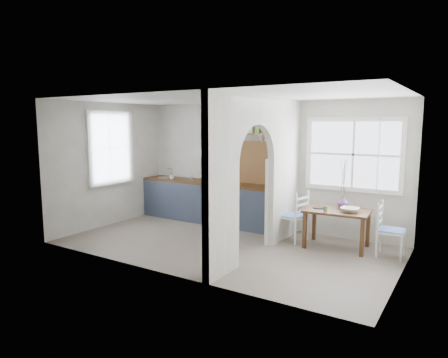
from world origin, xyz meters
The scene contains 26 objects.
floor centered at (0.00, 0.00, 0.00)m, with size 5.80×3.20×0.01m, color #6E6458.
ceiling centered at (0.00, 0.00, 2.60)m, with size 5.80×3.20×0.01m, color silver.
walls centered at (0.00, 0.00, 1.30)m, with size 5.81×3.21×2.60m.
partition centered at (0.70, 0.06, 1.45)m, with size 0.12×3.20×2.60m.
kitchen_window centered at (-2.87, 0.00, 1.65)m, with size 0.10×1.16×1.50m, color white, non-canonical shape.
nook_window centered at (1.80, 1.56, 1.60)m, with size 1.76×0.10×1.30m, color white, non-canonical shape.
counter centered at (-1.13, 1.33, 0.46)m, with size 3.50×0.60×0.90m.
sink centered at (-2.43, 1.30, 0.89)m, with size 0.40×0.40×0.02m, color #B5B9C1.
backsplash centered at (-0.20, 1.58, 1.35)m, with size 1.65×0.03×0.90m, color olive.
shelf centered at (-0.21, 1.49, 2.01)m, with size 1.75×0.20×0.21m.
pendant_lamp centered at (0.15, 1.15, 1.88)m, with size 0.26×0.26×0.16m, color beige.
utensil_rail centered at (0.61, 0.90, 1.45)m, with size 0.02×0.02×0.50m, color #B5B9C1.
dining_table centered at (1.73, 0.94, 0.34)m, with size 1.08×0.72×0.68m, color #56331E, non-canonical shape.
chair_left centered at (0.90, 0.95, 0.47)m, with size 0.43×0.43×0.95m, color white, non-canonical shape.
chair_right centered at (2.62, 0.93, 0.45)m, with size 0.41×0.41×0.89m, color white, non-canonical shape.
kettle centered at (0.47, 1.23, 1.02)m, with size 0.21×0.17×0.25m, color silver, non-canonical shape.
mug_a centered at (-2.14, 1.15, 0.95)m, with size 0.10×0.10×0.09m, color beige.
mug_b centered at (-1.77, 1.41, 0.95)m, with size 0.11×0.11×0.09m, color silver.
knife_block centered at (-1.15, 1.45, 1.02)m, with size 0.11×0.15×0.23m, color black.
jar centered at (-1.33, 1.46, 0.97)m, with size 0.09×0.09×0.14m, color olive.
towel_magenta centered at (0.58, 0.97, 0.28)m, with size 0.02×0.03×0.58m, color #BD277B.
towel_orange centered at (0.58, 0.94, 0.25)m, with size 0.02×0.03×0.54m, color #E75811.
bowl centered at (1.95, 0.90, 0.71)m, with size 0.31×0.31×0.08m, color white.
table_cup centered at (1.57, 0.75, 0.72)m, with size 0.09×0.09×0.08m, color #55A05A.
plate centered at (1.40, 0.91, 0.68)m, with size 0.21×0.21×0.02m, color black.
vase centered at (1.76, 1.13, 0.78)m, with size 0.20×0.20×0.21m, color #552F68.
Camera 1 is at (3.66, -5.85, 2.17)m, focal length 32.00 mm.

